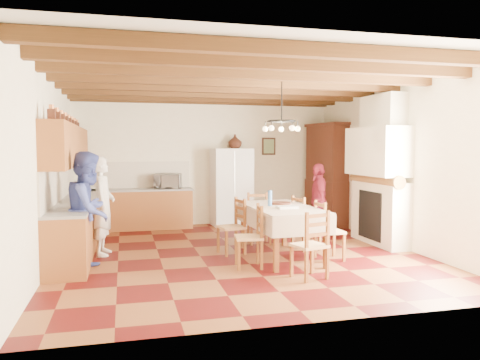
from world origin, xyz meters
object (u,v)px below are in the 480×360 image
chair_left_far (231,226)px  person_woman_blue (89,211)px  person_woman_red (318,200)px  chair_right_near (330,230)px  person_man (102,206)px  chair_left_near (249,236)px  chair_end_near (309,244)px  dining_table (281,212)px  chair_end_far (259,218)px  refrigerator (231,187)px  microwave (168,181)px  hutch (328,174)px  chair_right_far (306,223)px

chair_left_far → person_woman_blue: 2.37m
person_woman_red → chair_right_near: bearing=-3.8°
chair_left_far → person_man: (-2.13, 0.45, 0.36)m
chair_left_near → chair_end_near: size_ratio=1.00×
dining_table → chair_left_far: size_ratio=2.06×
chair_right_near → person_woman_blue: (-3.74, 0.29, 0.40)m
dining_table → chair_end_far: (-0.03, 1.17, -0.28)m
refrigerator → microwave: bearing=178.4°
microwave → chair_left_far: bearing=-61.8°
hutch → person_woman_blue: size_ratio=1.35×
dining_table → chair_end_near: (-0.02, -1.28, -0.28)m
chair_left_near → microwave: microwave is taller
person_woman_red → hutch: bearing=162.9°
chair_end_near → person_woman_blue: 3.27m
person_man → person_woman_blue: bearing=175.7°
hutch → person_woman_red: size_ratio=1.59×
chair_end_far → chair_left_far: bearing=-129.1°
chair_right_far → chair_end_near: bearing=147.3°
refrigerator → chair_end_far: refrigerator is taller
hutch → chair_right_near: 3.53m
chair_right_far → person_woman_red: size_ratio=0.64×
person_woman_blue → chair_left_far: bearing=-59.0°
person_woman_red → microwave: (-2.87, 1.84, 0.31)m
refrigerator → chair_left_far: bearing=-106.0°
chair_end_near → microwave: size_ratio=1.63×
hutch → person_woman_red: bearing=-127.9°
chair_end_far → person_woman_red: 1.42m
chair_left_far → chair_right_near: 1.66m
hutch → chair_end_near: hutch is taller
dining_table → person_woman_red: bearing=48.8°
dining_table → microwave: 3.70m
refrigerator → person_woman_blue: size_ratio=1.02×
hutch → chair_left_near: hutch is taller
chair_right_near → chair_end_near: size_ratio=1.00×
person_man → dining_table: bearing=-102.6°
dining_table → chair_right_near: 0.84m
chair_end_far → person_man: 2.88m
chair_left_far → person_woman_red: size_ratio=0.64×
chair_end_far → dining_table: bearing=-83.0°
hutch → chair_end_near: bearing=-124.1°
hutch → chair_end_far: hutch is taller
hutch → chair_right_far: (-1.48, -2.34, -0.71)m
chair_end_far → chair_end_near: bearing=-84.4°
person_woman_blue → person_woman_red: bearing=-51.5°
hutch → chair_right_far: 2.86m
chair_right_far → person_woman_blue: (-3.67, -0.53, 0.40)m
chair_end_near → dining_table: bearing=-106.2°
person_woman_red → microwave: person_woman_red is taller
hutch → microwave: (-3.68, 0.52, -0.13)m
chair_right_far → person_man: bearing=71.2°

